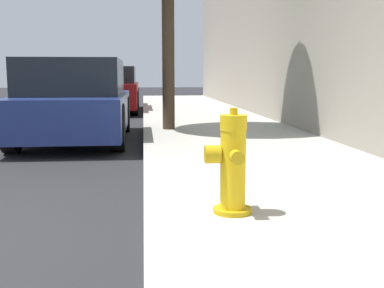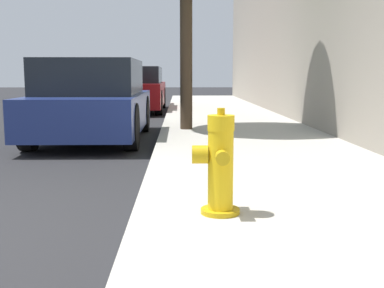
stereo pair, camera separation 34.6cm
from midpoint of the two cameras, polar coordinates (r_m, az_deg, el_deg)
name	(u,v)px [view 2 (the right image)]	position (r m, az deg, el deg)	size (l,w,h in m)	color
sidewalk_slab	(342,236)	(3.44, 20.19, -10.19)	(2.86, 40.00, 0.13)	#B7B2A8
fire_hydrant	(219,165)	(3.44, 6.13, -2.56)	(0.35, 0.37, 0.76)	#C39C11
parked_car_near	(93,102)	(8.37, -10.48, 4.97)	(1.72, 3.90, 1.37)	navy
parked_car_mid	(133,90)	(14.81, -6.28, 6.42)	(1.85, 4.49, 1.35)	maroon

